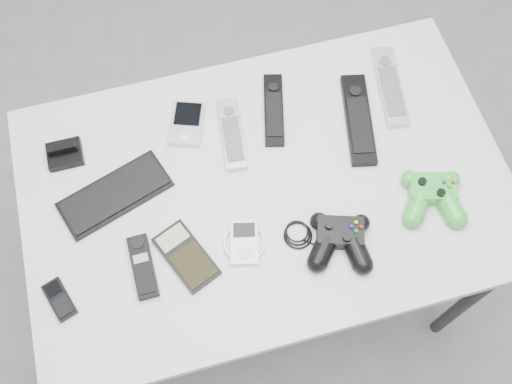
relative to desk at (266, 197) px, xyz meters
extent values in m
plane|color=slate|center=(-0.10, -0.04, -0.69)|extent=(3.50, 3.50, 0.00)
cube|color=#AFB0B2|center=(0.00, 0.00, 0.05)|extent=(1.13, 0.73, 0.03)
cylinder|color=black|center=(0.51, -0.31, -0.33)|extent=(0.04, 0.04, 0.73)
cylinder|color=black|center=(-0.51, 0.31, -0.33)|extent=(0.04, 0.04, 0.73)
cylinder|color=black|center=(0.51, 0.31, -0.33)|extent=(0.04, 0.04, 0.73)
cube|color=black|center=(-0.34, 0.07, 0.07)|extent=(0.27, 0.18, 0.02)
cube|color=black|center=(-0.44, 0.20, 0.09)|extent=(0.08, 0.07, 0.04)
cube|color=#A9AAB0|center=(-0.14, 0.21, 0.08)|extent=(0.11, 0.14, 0.02)
cube|color=#A9AAB0|center=(-0.04, 0.15, 0.08)|extent=(0.07, 0.20, 0.02)
cube|color=black|center=(0.07, 0.19, 0.08)|extent=(0.09, 0.21, 0.02)
cube|color=black|center=(0.26, 0.11, 0.08)|extent=(0.11, 0.26, 0.02)
cube|color=#B0B0B7|center=(0.37, 0.18, 0.08)|extent=(0.09, 0.24, 0.02)
cube|color=black|center=(-0.50, -0.15, 0.07)|extent=(0.07, 0.10, 0.02)
cube|color=black|center=(-0.31, -0.12, 0.08)|extent=(0.05, 0.14, 0.02)
cube|color=black|center=(-0.22, -0.12, 0.07)|extent=(0.13, 0.18, 0.02)
cube|color=silver|center=(-0.09, -0.13, 0.07)|extent=(0.12, 0.12, 0.02)
camera|label=1|loc=(-0.18, -0.58, 1.32)|focal=42.00mm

